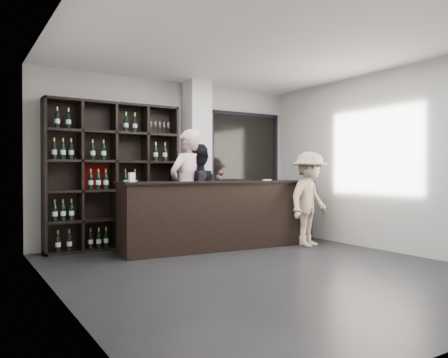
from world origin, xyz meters
TOP-DOWN VIEW (x-y plane):
  - floor at (0.00, 0.00)m, footprint 5.00×5.50m
  - wine_shelf at (-1.15, 2.57)m, footprint 2.20×0.35m
  - structural_column at (0.35, 2.47)m, footprint 0.40×0.40m
  - glass_panel at (1.55, 2.69)m, footprint 1.60×0.08m
  - tasting_counter at (0.35, 1.63)m, footprint 3.38×0.70m
  - taster_pink at (-0.15, 1.85)m, footprint 0.82×0.66m
  - taster_black at (-0.01, 1.85)m, footprint 1.02×0.92m
  - customer at (1.76, 1.05)m, footprint 1.18×0.91m
  - wine_glass at (0.31, 1.57)m, footprint 0.11×0.11m
  - spit_cup at (-0.40, 1.55)m, footprint 0.12×0.12m
  - napkin_stack at (1.29, 1.63)m, footprint 0.17×0.17m
  - card_stand at (-1.16, 1.68)m, footprint 0.10×0.07m

SIDE VIEW (x-z plane):
  - floor at x=0.00m, z-range -0.01..0.00m
  - tasting_counter at x=0.35m, z-range 0.00..1.12m
  - customer at x=1.76m, z-range 0.00..1.61m
  - taster_black at x=-0.01m, z-range 0.00..1.73m
  - taster_pink at x=-0.15m, z-range 0.00..1.96m
  - napkin_stack at x=1.29m, z-range 1.11..1.14m
  - spit_cup at x=-0.40m, z-range 1.11..1.25m
  - card_stand at x=-1.16m, z-range 1.11..1.25m
  - wine_shelf at x=-1.15m, z-range 0.00..2.40m
  - wine_glass at x=0.31m, z-range 1.11..1.33m
  - glass_panel at x=1.55m, z-range 0.35..2.45m
  - structural_column at x=0.35m, z-range 0.00..2.90m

